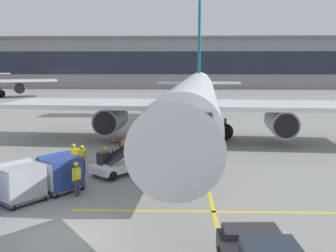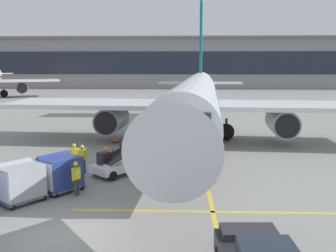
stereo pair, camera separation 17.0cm
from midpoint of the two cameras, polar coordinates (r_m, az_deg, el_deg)
The scene contains 15 objects.
ground_plane at distance 15.81m, azimuth -15.09°, elevation -15.40°, with size 600.00×600.00×0.00m, color gray.
parked_airplane at distance 32.33m, azimuth 3.82°, elevation 3.92°, with size 31.98×41.06×13.88m.
belt_loader at distance 23.29m, azimuth -6.86°, elevation -5.02°, with size 4.52×4.96×2.57m.
baggage_cart_lead at distance 20.67m, azimuth -15.97°, elevation -6.60°, with size 2.49×2.65×1.91m.
baggage_cart_second at distance 19.65m, azimuth -21.36°, elevation -7.70°, with size 2.49×2.65×1.91m.
ground_crew_by_loader at distance 23.56m, azimuth -12.78°, elevation -4.55°, with size 0.56×0.33×1.74m.
ground_crew_by_carts at distance 24.08m, azimuth -13.96°, elevation -4.30°, with size 0.53×0.37×1.74m.
ground_crew_marshaller at distance 19.71m, azimuth -13.63°, elevation -7.28°, with size 0.39×0.52×1.74m.
ground_crew_wingwalker at distance 20.97m, azimuth -18.60°, elevation -6.51°, with size 0.46×0.43×1.74m.
safety_cone_engine_keepout at distance 28.66m, azimuth -9.40°, elevation -3.36°, with size 0.61×0.61×0.69m.
safety_cone_wingtip at distance 31.01m, azimuth -6.77°, elevation -2.31°, with size 0.65×0.65×0.73m.
safety_cone_nose_mark at distance 32.47m, azimuth -8.10°, elevation -1.90°, with size 0.55×0.55×0.63m.
apron_guidance_line_lead_in at distance 32.11m, azimuth 4.29°, elevation -2.51°, with size 0.20×110.00×0.01m.
apron_guidance_line_stop_bar at distance 17.60m, azimuth 5.41°, elevation -12.51°, with size 12.00×0.20×0.01m.
terminal_building at distance 109.91m, azimuth -1.68°, elevation 9.30°, with size 145.82×19.04×13.62m.
Camera 1 is at (4.30, -13.74, 6.49)m, focal length 41.12 mm.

